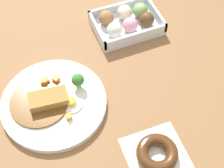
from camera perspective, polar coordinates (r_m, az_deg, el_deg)
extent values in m
plane|color=brown|center=(0.90, -3.00, -0.77)|extent=(1.60, 1.60, 0.00)
cylinder|color=white|center=(0.88, -10.00, -3.27)|extent=(0.28, 0.28, 0.02)
cylinder|color=brown|center=(0.87, -12.51, -2.83)|extent=(0.15, 0.15, 0.01)
cube|color=#A87538|center=(0.85, -10.92, -2.54)|extent=(0.10, 0.06, 0.02)
cylinder|color=white|center=(0.85, -7.02, -3.34)|extent=(0.06, 0.06, 0.00)
ellipsoid|color=yellow|center=(0.85, -7.09, -2.99)|extent=(0.03, 0.03, 0.01)
cylinder|color=#8CB766|center=(0.88, -5.83, -0.06)|extent=(0.01, 0.01, 0.02)
sphere|color=#387A2D|center=(0.86, -5.95, 0.73)|extent=(0.03, 0.03, 0.03)
cube|color=orange|center=(0.90, -11.27, 0.60)|extent=(0.02, 0.02, 0.01)
cube|color=orange|center=(0.83, -7.46, -5.66)|extent=(0.02, 0.02, 0.01)
cube|color=orange|center=(0.90, -9.65, 0.80)|extent=(0.02, 0.02, 0.02)
cube|color=orange|center=(0.90, -11.70, 0.42)|extent=(0.02, 0.02, 0.02)
cube|color=silver|center=(1.04, 2.55, 9.93)|extent=(0.20, 0.14, 0.01)
cube|color=silver|center=(1.06, 7.54, 12.04)|extent=(0.01, 0.14, 0.03)
cube|color=silver|center=(1.00, -2.59, 9.30)|extent=(0.01, 0.14, 0.03)
cube|color=silver|center=(1.07, 1.13, 13.13)|extent=(0.20, 0.01, 0.03)
cube|color=silver|center=(0.98, 4.17, 8.15)|extent=(0.20, 0.01, 0.03)
sphere|color=#84A860|center=(1.05, 4.94, 12.58)|extent=(0.05, 0.05, 0.05)
sphere|color=#EFE5C6|center=(1.04, 2.18, 12.26)|extent=(0.05, 0.05, 0.05)
sphere|color=#9E6B3D|center=(1.02, -1.01, 11.38)|extent=(0.05, 0.05, 0.05)
sphere|color=brown|center=(1.02, 6.03, 11.07)|extent=(0.05, 0.05, 0.05)
sphere|color=pink|center=(1.00, 3.16, 10.19)|extent=(0.05, 0.05, 0.05)
sphere|color=silver|center=(0.99, 0.41, 9.32)|extent=(0.05, 0.05, 0.05)
cube|color=white|center=(0.81, 7.69, -12.17)|extent=(0.15, 0.15, 0.00)
torus|color=#4C2B14|center=(0.80, 7.81, -11.74)|extent=(0.10, 0.10, 0.03)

